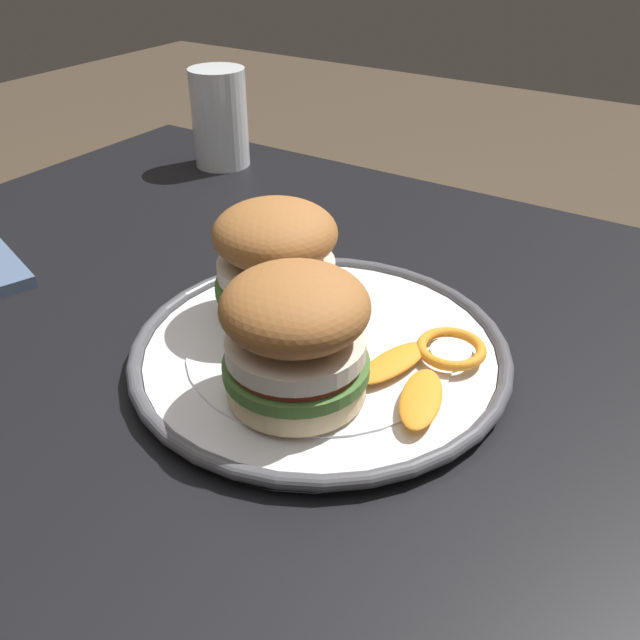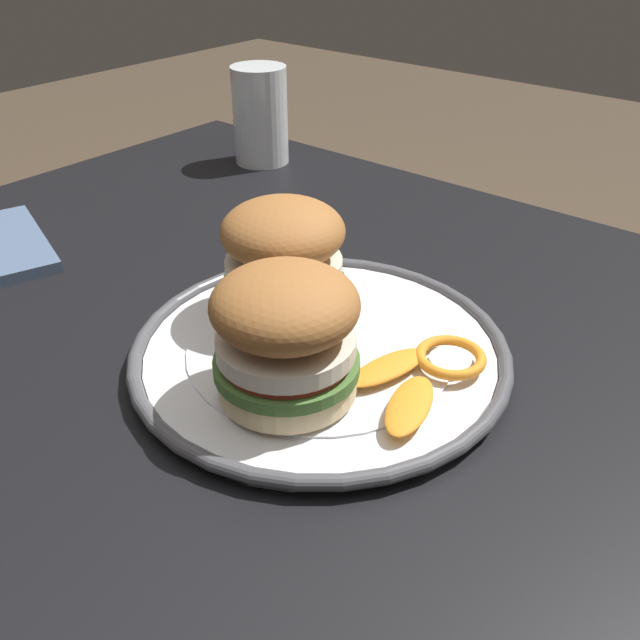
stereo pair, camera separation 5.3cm
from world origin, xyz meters
name	(u,v)px [view 1 (the left image)]	position (x,y,z in m)	size (l,w,h in m)	color
dining_table	(336,454)	(0.00, 0.00, 0.63)	(1.18, 0.82, 0.75)	black
dinner_plate	(320,351)	(0.01, 0.01, 0.76)	(0.32, 0.32, 0.02)	white
sandwich_half_left	(295,335)	(-0.01, 0.08, 0.82)	(0.15, 0.15, 0.10)	beige
sandwich_half_right	(276,258)	(0.07, -0.01, 0.82)	(0.15, 0.15, 0.10)	beige
orange_peel_curled	(451,349)	(-0.09, -0.03, 0.77)	(0.06, 0.06, 0.01)	orange
orange_peel_strip_long	(393,362)	(-0.06, 0.01, 0.77)	(0.04, 0.08, 0.01)	orange
orange_peel_strip_short	(421,398)	(-0.09, 0.04, 0.77)	(0.05, 0.08, 0.01)	orange
drinking_glass	(220,123)	(0.39, -0.31, 0.81)	(0.08, 0.08, 0.13)	white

